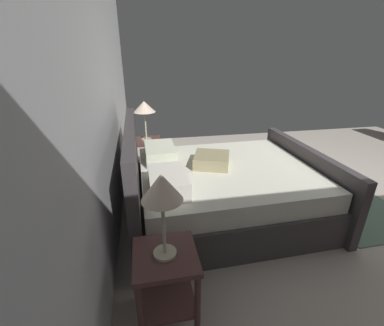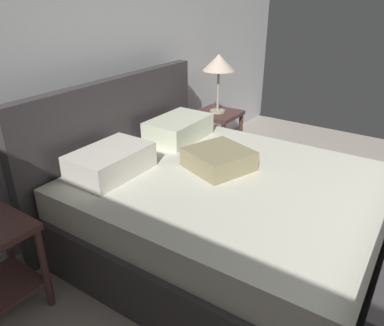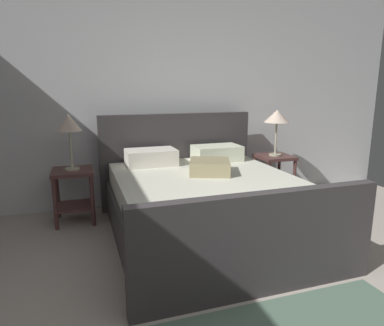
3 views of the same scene
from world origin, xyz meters
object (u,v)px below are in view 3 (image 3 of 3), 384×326
at_px(nightstand_right, 274,170).
at_px(nightstand_left, 74,187).
at_px(bed, 205,202).
at_px(table_lamp_left, 69,125).
at_px(table_lamp_right, 277,118).

xyz_separation_m(nightstand_right, nightstand_left, (-2.55, -0.05, 0.00)).
xyz_separation_m(bed, table_lamp_left, (-1.28, 0.78, 0.75)).
xyz_separation_m(bed, table_lamp_right, (1.28, 0.84, 0.75)).
distance_m(bed, table_lamp_left, 1.67).
height_order(nightstand_right, table_lamp_left, table_lamp_left).
height_order(bed, nightstand_left, bed).
bearing_deg(table_lamp_left, nightstand_right, 1.21).
bearing_deg(nightstand_right, nightstand_left, -178.79).
relative_size(nightstand_left, table_lamp_left, 0.99).
bearing_deg(nightstand_right, table_lamp_right, 33.69).
distance_m(nightstand_right, table_lamp_left, 2.64).
bearing_deg(nightstand_right, bed, -146.72).
distance_m(nightstand_right, nightstand_left, 2.55).
distance_m(table_lamp_right, nightstand_left, 2.65).
height_order(bed, table_lamp_left, table_lamp_left).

